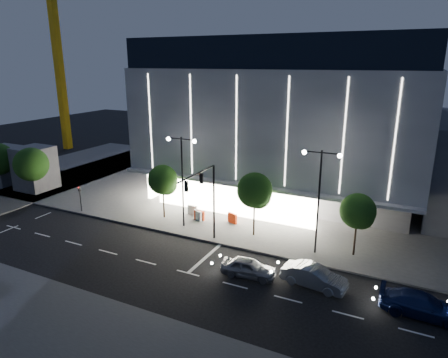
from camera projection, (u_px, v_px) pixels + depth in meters
ground at (177, 259)px, 32.91m from camera, size 160.00×160.00×0.00m
sidewalk_museum at (310, 187)px, 51.43m from camera, size 70.00×40.00×0.15m
sidewalk_west at (30, 181)px, 54.20m from camera, size 16.00×50.00×0.15m
museum at (295, 117)px, 48.22m from camera, size 30.00×25.80×18.00m
traffic_mast at (206, 192)px, 33.94m from camera, size 0.33×5.89×7.07m
street_lamp_west at (182, 169)px, 37.66m from camera, size 3.16×0.36×9.00m
street_lamp_east at (319, 187)px, 32.15m from camera, size 3.16×0.36×9.00m
ped_signal_far at (80, 196)px, 42.60m from camera, size 0.22×0.24×3.00m
tower_crane at (60, 32)px, 68.52m from camera, size 32.00×2.00×28.50m
tree_left at (163, 181)px, 40.34m from camera, size 3.02×3.02×5.72m
tree_mid at (255, 192)px, 36.02m from camera, size 3.25×3.25×6.15m
tree_right at (358, 213)px, 32.34m from camera, size 2.91×2.91×5.51m
car_lead at (249, 268)px, 30.13m from camera, size 4.35×2.06×1.44m
car_second at (314, 277)px, 28.77m from camera, size 4.89×2.22×1.55m
car_third at (422, 305)px, 25.48m from camera, size 5.16×2.10×1.50m
barrier_a at (199, 215)px, 40.56m from camera, size 1.11×0.27×1.00m
barrier_b at (193, 210)px, 41.98m from camera, size 1.11×0.33×1.00m
barrier_c at (232, 218)px, 39.84m from camera, size 1.12×0.62×1.00m
barrier_d at (198, 216)px, 40.51m from camera, size 1.11×0.67×1.00m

